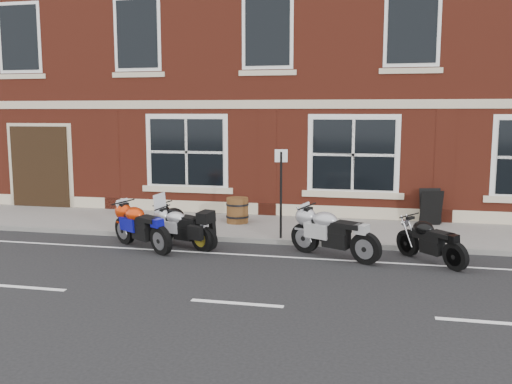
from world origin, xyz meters
TOP-DOWN VIEW (x-y plane):
  - ground at (0.00, 0.00)m, footprint 80.00×80.00m
  - sidewalk at (0.00, 3.00)m, footprint 30.00×3.00m
  - kerb at (0.00, 1.42)m, footprint 30.00×0.16m
  - pub_building at (0.00, 10.50)m, footprint 24.00×12.00m
  - moto_touring_silver at (-2.26, 0.58)m, footprint 1.84×0.79m
  - moto_sport_red at (-3.13, 0.26)m, footprint 1.91×1.31m
  - moto_sport_black at (-2.32, 0.71)m, footprint 1.83×1.14m
  - moto_sport_silver at (1.32, 0.40)m, footprint 2.06×1.20m
  - moto_naked_black at (3.37, 0.44)m, footprint 1.38×1.55m
  - a_board_sign at (3.65, 4.09)m, footprint 0.66×0.52m
  - barrel_planter at (-1.58, 3.19)m, footprint 0.64×0.64m
  - parking_sign at (-0.06, 1.55)m, footprint 0.31×0.06m

SIDE VIEW (x-z plane):
  - ground at x=0.00m, z-range 0.00..0.00m
  - sidewalk at x=0.00m, z-range 0.00..0.12m
  - kerb at x=0.00m, z-range 0.00..0.12m
  - barrel_planter at x=-1.58m, z-range 0.12..0.83m
  - moto_naked_black at x=3.37m, z-range 0.07..0.94m
  - moto_touring_silver at x=-2.26m, z-range -0.12..1.14m
  - moto_sport_black at x=-2.32m, z-range 0.07..0.99m
  - moto_sport_red at x=-3.13m, z-range 0.07..1.06m
  - moto_sport_silver at x=1.32m, z-range 0.08..1.10m
  - a_board_sign at x=3.65m, z-range 0.12..1.10m
  - parking_sign at x=-0.06m, z-range 0.29..2.46m
  - pub_building at x=0.00m, z-range 0.00..12.00m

